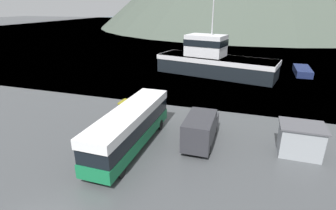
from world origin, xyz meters
TOP-DOWN VIEW (x-y plane):
  - water_surface at (0.00, 139.26)m, footprint 240.00×240.00m
  - tour_bus at (0.91, 9.46)m, footprint 2.55×10.90m
  - delivery_van at (6.10, 11.78)m, footprint 2.18×5.93m
  - fishing_boat at (3.62, 34.80)m, footprint 19.70×9.58m
  - storage_bin at (-2.45, 15.41)m, footprint 1.13×1.52m
  - dock_kiosk at (13.62, 12.41)m, footprint 3.24×2.52m
  - small_boat at (17.61, 39.57)m, footprint 2.44×6.50m
  - mooring_bollard at (-0.71, 17.29)m, footprint 0.39×0.39m

SIDE VIEW (x-z plane):
  - water_surface at x=0.00m, z-range 0.00..0.00m
  - mooring_bollard at x=-0.71m, z-range 0.04..0.91m
  - small_boat at x=17.61m, z-range 0.00..1.05m
  - storage_bin at x=-2.45m, z-range 0.01..1.45m
  - dock_kiosk at x=13.62m, z-range 0.01..2.45m
  - delivery_van at x=6.10m, z-range 0.06..2.62m
  - tour_bus at x=0.91m, z-range 0.20..3.44m
  - fishing_boat at x=3.62m, z-range -3.83..8.47m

